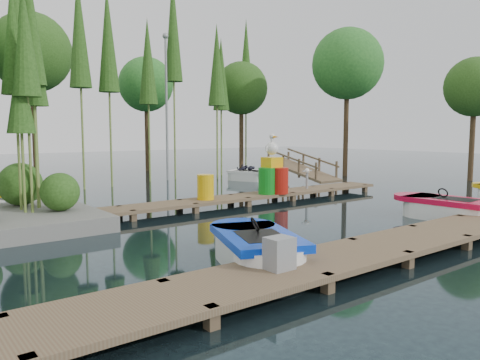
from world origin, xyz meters
TOP-DOWN VIEW (x-y plane):
  - ground_plane at (0.00, 0.00)m, footprint 90.00×90.00m
  - near_dock at (0.00, -4.50)m, footprint 18.00×1.50m
  - far_dock at (1.00, 2.50)m, footprint 15.00×1.20m
  - tree_screen at (-2.04, 10.60)m, footprint 34.42×18.53m
  - lamp_rear at (4.00, 11.00)m, footprint 0.30×0.30m
  - ramp at (9.00, 6.50)m, footprint 1.50×3.94m
  - boat_blue at (-2.04, -3.29)m, footprint 2.24×3.13m
  - boat_red at (5.04, -3.08)m, footprint 1.46×2.93m
  - boat_white_far at (7.07, 8.29)m, footprint 2.06×2.63m
  - utility_cabinet at (-2.58, -4.50)m, footprint 0.42×0.35m
  - yellow_barrel at (0.66, 2.50)m, footprint 0.53×0.53m
  - drum_cluster at (3.40, 2.34)m, footprint 1.21×1.11m
  - seagull_post at (5.24, 2.50)m, footprint 0.48×0.26m

SIDE VIEW (x-z plane):
  - ground_plane at x=0.00m, z-range 0.00..0.00m
  - far_dock at x=1.00m, z-range -0.02..0.48m
  - near_dock at x=0.00m, z-range -0.02..0.48m
  - boat_white_far at x=7.07m, z-range -0.31..0.82m
  - boat_red at x=5.04m, z-range -0.20..0.76m
  - boat_blue at x=-2.04m, z-range -0.20..0.76m
  - utility_cabinet at x=-2.58m, z-range 0.30..0.81m
  - ramp at x=9.00m, z-range -0.16..1.33m
  - yellow_barrel at x=0.66m, z-range 0.30..1.10m
  - seagull_post at x=5.24m, z-range 0.44..1.21m
  - drum_cluster at x=3.40m, z-range -0.13..1.96m
  - lamp_rear at x=4.00m, z-range 0.64..7.89m
  - tree_screen at x=-2.04m, z-range 0.96..11.27m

